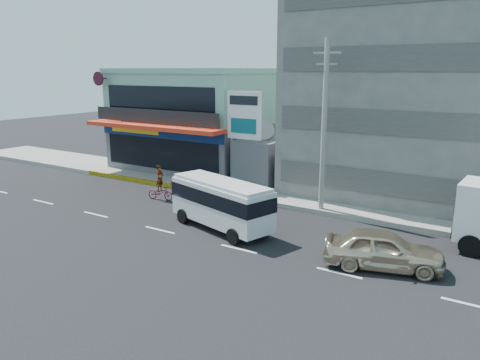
% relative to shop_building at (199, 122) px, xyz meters
% --- Properties ---
extents(ground, '(120.00, 120.00, 0.00)m').
position_rel_shop_building_xyz_m(ground, '(8.00, -13.95, -4.00)').
color(ground, black).
rests_on(ground, ground).
extents(sidewalk, '(70.00, 5.00, 0.30)m').
position_rel_shop_building_xyz_m(sidewalk, '(13.00, -4.45, -3.85)').
color(sidewalk, gray).
rests_on(sidewalk, ground).
extents(shop_building, '(12.40, 11.70, 8.00)m').
position_rel_shop_building_xyz_m(shop_building, '(0.00, 0.00, 0.00)').
color(shop_building, '#4D4E53').
rests_on(shop_building, ground).
extents(concrete_building, '(16.00, 12.00, 14.00)m').
position_rel_shop_building_xyz_m(concrete_building, '(18.00, 1.05, 3.00)').
color(concrete_building, gray).
rests_on(concrete_building, ground).
extents(gap_structure, '(3.00, 6.00, 3.50)m').
position_rel_shop_building_xyz_m(gap_structure, '(8.00, -1.95, -2.25)').
color(gap_structure, '#4D4E53').
rests_on(gap_structure, ground).
extents(satellite_dish, '(1.50, 1.50, 0.15)m').
position_rel_shop_building_xyz_m(satellite_dish, '(8.00, -2.95, -0.42)').
color(satellite_dish, slate).
rests_on(satellite_dish, gap_structure).
extents(billboard, '(2.60, 0.18, 6.90)m').
position_rel_shop_building_xyz_m(billboard, '(7.50, -4.75, 0.93)').
color(billboard, gray).
rests_on(billboard, ground).
extents(utility_pole_near, '(1.60, 0.30, 10.00)m').
position_rel_shop_building_xyz_m(utility_pole_near, '(14.00, -6.55, 1.15)').
color(utility_pole_near, '#999993').
rests_on(utility_pole_near, ground).
extents(minibus, '(6.62, 3.68, 2.64)m').
position_rel_shop_building_xyz_m(minibus, '(10.65, -12.03, -2.42)').
color(minibus, silver).
rests_on(minibus, ground).
extents(sedan, '(5.32, 3.31, 1.69)m').
position_rel_shop_building_xyz_m(sedan, '(19.37, -12.45, -3.15)').
color(sedan, beige).
rests_on(sedan, ground).
extents(motorcycle_rider, '(1.88, 0.97, 2.30)m').
position_rel_shop_building_xyz_m(motorcycle_rider, '(4.00, -9.44, -3.24)').
color(motorcycle_rider, maroon).
rests_on(motorcycle_rider, ground).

